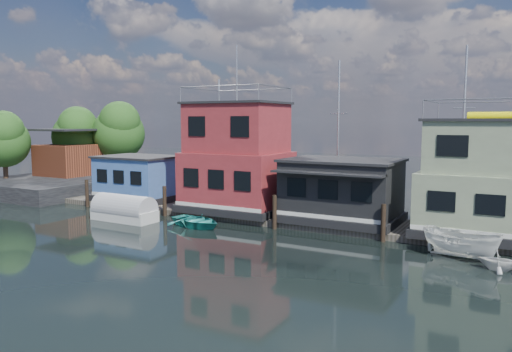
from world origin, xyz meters
The scene contains 13 objects.
ground centered at (0.00, 0.00, 0.00)m, with size 160.00×160.00×0.00m, color black.
dock centered at (0.00, 12.00, 0.20)m, with size 48.00×5.00×0.40m, color #595147.
houseboat_blue centered at (-18.00, 12.00, 2.21)m, with size 6.40×4.90×3.66m.
houseboat_red centered at (-8.50, 12.00, 4.10)m, with size 7.40×5.90×11.86m.
houseboat_dark centered at (-0.50, 11.98, 2.42)m, with size 7.40×6.10×4.06m.
houseboat_green centered at (8.50, 12.00, 3.55)m, with size 8.40×5.90×7.03m.
pilings centered at (-0.33, 9.20, 1.10)m, with size 42.28×0.28×2.20m.
background_masts centered at (4.76, 18.00, 5.55)m, with size 36.40×0.16×12.00m.
shore centered at (-30.67, 15.86, 3.60)m, with size 12.40×15.72×8.24m.
dinghy_teal centered at (-8.73, 7.24, 0.41)m, with size 2.81×3.94×0.82m, color teal.
motorboat centered at (7.36, 7.60, 0.80)m, with size 1.55×4.12×1.59m, color white.
dinghy_white centered at (9.17, 6.39, 0.50)m, with size 1.65×1.91×1.01m, color silver.
tarp_runabout centered at (-14.37, 6.50, 0.72)m, with size 4.83×2.04×1.94m.
Camera 1 is at (10.34, -18.85, 6.97)m, focal length 35.00 mm.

